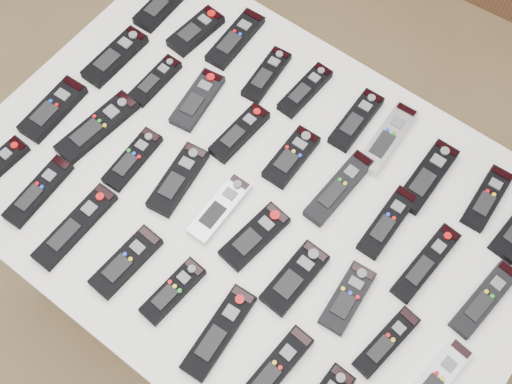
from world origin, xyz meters
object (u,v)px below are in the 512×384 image
Objects in this scene: remote_12 at (197,100)px; remote_32 at (126,262)px; remote_6 at (387,139)px; remote_24 at (255,236)px; remote_0 at (163,4)px; remote_28 at (435,381)px; remote_4 at (305,90)px; remote_5 at (356,120)px; remote_21 at (133,159)px; remote_30 at (39,191)px; remote_7 at (427,177)px; remote_26 at (347,298)px; remote_10 at (115,57)px; remote_13 at (240,133)px; remote_23 at (220,208)px; remote_33 at (173,291)px; table at (256,207)px; remote_27 at (387,342)px; remote_8 at (487,198)px; remote_11 at (155,81)px; remote_16 at (387,222)px; remote_22 at (178,179)px; remote_31 at (75,226)px; remote_35 at (274,370)px; remote_19 at (53,109)px; remote_17 at (426,263)px; remote_18 at (485,299)px; remote_1 at (196,31)px; remote_20 at (97,127)px; remote_34 at (219,332)px; remote_25 at (295,278)px; remote_15 at (339,188)px.

remote_32 is at bearing -79.73° from remote_12.
remote_6 is 0.38m from remote_24.
remote_28 is at bearing -23.10° from remote_0.
remote_5 is (0.14, 0.00, 0.00)m from remote_4.
remote_21 is 0.21m from remote_30.
remote_7 is 1.25× the size of remote_26.
remote_10 is 0.37m from remote_13.
remote_23 is 0.21m from remote_33.
remote_27 is at bearing -14.32° from table.
remote_23 is (0.03, -0.36, -0.00)m from remote_4.
remote_8 is at bearing -0.65° from remote_5.
remote_30 is at bearing -92.09° from remote_11.
remote_12 is at bearing 112.04° from remote_32.
remote_23 is at bearing -175.60° from remote_27.
remote_4 is 0.82× the size of remote_6.
remote_0 is at bearing 94.57° from remote_10.
remote_16 reaches higher than remote_28.
remote_6 and remote_22 have the same top height.
remote_4 is 0.61m from remote_31.
remote_13 is 0.42m from remote_31.
remote_8 is 0.84× the size of remote_35.
remote_19 is 1.00× the size of remote_22.
remote_10 is at bearing 159.32° from remote_23.
remote_17 is 1.10× the size of remote_22.
remote_10 is 0.98× the size of remote_18.
remote_18 is (0.90, -0.17, -0.00)m from remote_1.
remote_0 is at bearing 113.14° from remote_20.
remote_6 is at bearing 28.39° from remote_19.
remote_32 is (0.14, -0.40, 0.00)m from remote_12.
remote_35 is (0.38, -0.38, -0.00)m from remote_13.
remote_21 and remote_34 have the same top height.
remote_20 is at bearing 89.70° from remote_30.
remote_7 and remote_13 have the same top height.
remote_30 is at bearing 174.53° from remote_31.
remote_25 is (0.57, -0.02, 0.00)m from remote_20.
remote_31 is at bearing -162.97° from remote_26.
remote_24 is at bearing -108.55° from remote_15.
table is at bearing -135.77° from remote_15.
remote_24 is (0.57, 0.03, -0.00)m from remote_19.
remote_16 is at bearing 70.98° from remote_25.
remote_31 is (-0.77, -0.39, 0.00)m from remote_18.
remote_24 is at bearing -148.20° from remote_17.
remote_7 is at bearing 57.28° from remote_32.
remote_25 is 0.59m from remote_30.
remote_0 is at bearing 165.58° from remote_28.
remote_21 is at bearing -159.98° from remote_17.
remote_25 is (0.02, -0.39, -0.00)m from remote_6.
remote_13 is at bearing -174.28° from remote_18.
table is 5.96× the size of remote_20.
remote_19 reaches higher than remote_11.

